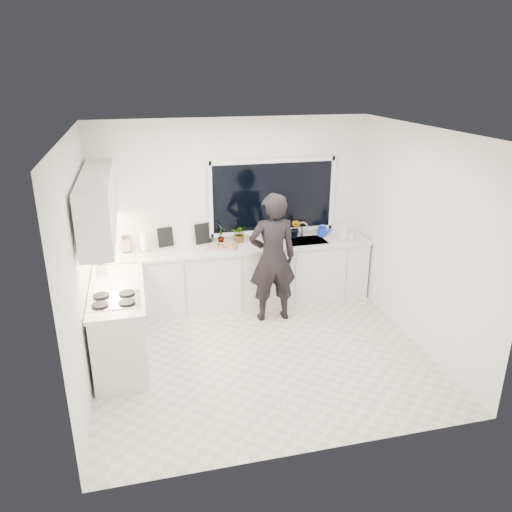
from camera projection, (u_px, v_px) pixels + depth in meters
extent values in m
cube|color=beige|center=(262.00, 354.00, 6.20)|extent=(4.00, 3.50, 0.02)
cube|color=white|center=(233.00, 212.00, 7.32)|extent=(4.00, 0.02, 2.70)
cube|color=white|center=(79.00, 267.00, 5.27)|extent=(0.02, 3.50, 2.70)
cube|color=white|center=(420.00, 238.00, 6.17)|extent=(0.02, 3.50, 2.70)
cube|color=white|center=(263.00, 131.00, 5.24)|extent=(4.00, 3.50, 0.02)
cube|color=black|center=(273.00, 197.00, 7.35)|extent=(1.80, 0.02, 1.00)
cube|color=white|center=(238.00, 277.00, 7.36)|extent=(3.92, 0.58, 0.88)
cube|color=white|center=(120.00, 324.00, 5.99)|extent=(0.58, 1.60, 0.88)
cube|color=silver|center=(237.00, 248.00, 7.19)|extent=(3.94, 0.62, 0.04)
cube|color=silver|center=(117.00, 290.00, 5.82)|extent=(0.62, 1.60, 0.04)
cube|color=white|center=(98.00, 204.00, 5.78)|extent=(0.34, 2.10, 0.70)
cube|color=silver|center=(306.00, 244.00, 7.44)|extent=(0.58, 0.42, 0.14)
cylinder|color=silver|center=(302.00, 229.00, 7.57)|extent=(0.03, 0.03, 0.22)
cube|color=black|center=(114.00, 300.00, 5.49)|extent=(0.56, 0.48, 0.03)
imported|color=black|center=(273.00, 258.00, 6.78)|extent=(0.67, 0.45, 1.81)
cube|color=#BBBBC0|center=(223.00, 247.00, 7.11)|extent=(0.49, 0.42, 0.03)
cube|color=#B03A17|center=(223.00, 246.00, 7.10)|extent=(0.44, 0.38, 0.01)
cylinder|color=#1434BC|center=(322.00, 232.00, 7.61)|extent=(0.15, 0.15, 0.13)
cylinder|color=white|center=(144.00, 242.00, 6.94)|extent=(0.14, 0.14, 0.26)
cube|color=#966446|center=(126.00, 244.00, 6.93)|extent=(0.15, 0.13, 0.22)
cylinder|color=#ABAAAF|center=(101.00, 269.00, 6.16)|extent=(0.16, 0.16, 0.16)
cube|color=black|center=(165.00, 237.00, 7.13)|extent=(0.22, 0.07, 0.28)
cube|color=black|center=(203.00, 234.00, 7.25)|extent=(0.25, 0.08, 0.30)
imported|color=#26662D|center=(221.00, 233.00, 7.23)|extent=(0.12, 0.17, 0.32)
imported|color=#26662D|center=(240.00, 234.00, 7.30)|extent=(0.30, 0.29, 0.27)
imported|color=#26662D|center=(274.00, 230.00, 7.41)|extent=(0.20, 0.20, 0.30)
imported|color=#26662D|center=(295.00, 229.00, 7.49)|extent=(0.19, 0.20, 0.29)
imported|color=#D8BF66|center=(344.00, 231.00, 7.35)|extent=(0.15, 0.14, 0.32)
imported|color=#D8BF66|center=(350.00, 235.00, 7.40)|extent=(0.11, 0.11, 0.18)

